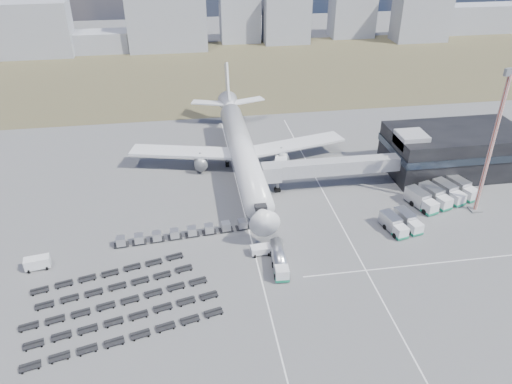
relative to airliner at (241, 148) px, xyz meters
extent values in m
plane|color=#565659|center=(0.00, -32.38, -5.29)|extent=(420.00, 420.00, 0.00)
cube|color=#4C432D|center=(0.00, 77.62, -5.29)|extent=(420.00, 90.00, 0.01)
cube|color=silver|center=(-2.00, -27.38, -5.29)|extent=(0.25, 110.00, 0.01)
cube|color=silver|center=(16.00, -27.38, -5.29)|extent=(0.25, 110.00, 0.01)
cube|color=silver|center=(25.00, -40.38, -5.29)|extent=(40.00, 0.25, 0.01)
cube|color=black|center=(48.00, -8.38, -0.29)|extent=(30.00, 16.00, 10.00)
cube|color=#262D38|center=(48.00, -8.38, 0.91)|extent=(30.40, 16.40, 1.60)
cube|color=#939399|center=(36.00, -10.38, 4.21)|extent=(6.00, 6.00, 3.00)
cube|color=#939399|center=(18.10, -11.88, -0.19)|extent=(29.80, 3.00, 3.00)
cube|color=#939399|center=(4.70, -12.38, -0.19)|extent=(4.00, 3.60, 3.40)
cylinder|color=slate|center=(6.20, -11.88, -2.74)|extent=(0.70, 0.70, 5.10)
cylinder|color=black|center=(6.20, -11.88, -4.84)|extent=(1.40, 0.90, 1.40)
cylinder|color=silver|center=(0.00, -2.38, 0.01)|extent=(5.60, 48.00, 5.60)
cone|color=silver|center=(0.00, -28.88, 0.01)|extent=(5.60, 5.00, 5.60)
cone|color=silver|center=(0.00, 25.62, 0.81)|extent=(5.60, 8.00, 5.60)
cube|color=black|center=(0.00, -26.88, 0.81)|extent=(2.20, 2.00, 0.80)
cube|color=silver|center=(-13.00, 2.62, -1.19)|extent=(25.59, 11.38, 0.50)
cube|color=silver|center=(13.00, 2.62, -1.19)|extent=(25.59, 11.38, 0.50)
cylinder|color=slate|center=(-9.50, 0.62, -2.89)|extent=(3.00, 5.00, 3.00)
cylinder|color=slate|center=(9.50, 0.62, -2.89)|extent=(3.00, 5.00, 3.00)
cube|color=silver|center=(-5.50, 27.62, 1.21)|extent=(9.49, 5.63, 0.35)
cube|color=silver|center=(5.50, 27.62, 1.21)|extent=(9.49, 5.63, 0.35)
cube|color=silver|center=(0.00, 28.62, 6.51)|extent=(0.50, 9.06, 11.45)
cylinder|color=slate|center=(0.00, -23.38, -4.04)|extent=(0.50, 0.50, 2.50)
cylinder|color=slate|center=(-3.20, 1.62, -4.04)|extent=(0.60, 0.60, 2.50)
cylinder|color=slate|center=(3.20, 1.62, -4.04)|extent=(0.60, 0.60, 2.50)
cylinder|color=black|center=(0.00, -23.38, -4.79)|extent=(0.50, 1.20, 1.20)
cube|color=#9A9CA8|center=(-76.60, 109.86, 5.16)|extent=(45.89, 12.00, 20.91)
cube|color=#9A9CA8|center=(-55.87, 113.22, -1.21)|extent=(47.17, 12.00, 8.17)
cube|color=#9A9CA8|center=(-15.94, 111.18, 6.38)|extent=(31.86, 12.00, 23.33)
cube|color=#9A9CA8|center=(15.47, 121.81, 4.27)|extent=(17.04, 12.00, 19.12)
cube|color=#9A9CA8|center=(35.13, 116.40, 4.65)|extent=(19.57, 12.00, 19.89)
cube|color=#9A9CA8|center=(67.00, 122.74, 4.69)|extent=(19.37, 12.00, 19.97)
cube|color=#9A9CA8|center=(94.47, 110.75, 6.34)|extent=(23.28, 12.00, 23.26)
cube|color=#9A9CA8|center=(129.10, 121.84, 0.98)|extent=(54.57, 12.00, 12.55)
cube|color=silver|center=(1.34, -40.44, -3.94)|extent=(2.38, 2.38, 2.14)
cube|color=#157955|center=(1.34, -40.44, -4.78)|extent=(2.47, 2.47, 0.47)
cylinder|color=silver|center=(1.63, -35.88, -3.52)|extent=(2.78, 7.12, 2.33)
cube|color=slate|center=(1.63, -35.88, -4.59)|extent=(2.68, 7.11, 0.33)
cylinder|color=black|center=(1.54, -37.28, -4.83)|extent=(2.48, 1.18, 1.02)
cube|color=silver|center=(-0.98, -32.96, -4.51)|extent=(3.67, 2.23, 1.57)
cube|color=silver|center=(-39.23, -31.07, -4.18)|extent=(4.37, 2.46, 2.22)
cube|color=silver|center=(9.26, -0.94, -3.48)|extent=(4.30, 7.25, 3.17)
cube|color=#157955|center=(9.26, -0.94, -4.78)|extent=(4.44, 7.39, 0.51)
cube|color=silver|center=(25.57, -32.11, -4.02)|extent=(2.66, 2.58, 2.15)
cube|color=#157955|center=(25.57, -32.11, -4.85)|extent=(2.77, 2.70, 0.44)
cube|color=silver|center=(24.84, -28.77, -3.63)|extent=(3.26, 4.89, 2.54)
cube|color=silver|center=(28.82, -31.39, -4.02)|extent=(2.66, 2.58, 2.15)
cube|color=#157955|center=(28.82, -31.39, -4.85)|extent=(2.77, 2.70, 0.44)
cube|color=silver|center=(28.08, -28.05, -3.63)|extent=(3.26, 4.89, 2.54)
cube|color=silver|center=(34.76, -25.14, -3.87)|extent=(3.13, 3.06, 2.41)
cube|color=#157955|center=(34.76, -25.14, -4.80)|extent=(3.26, 3.19, 0.49)
cube|color=silver|center=(33.61, -21.48, -3.43)|extent=(4.02, 5.59, 2.85)
cube|color=silver|center=(38.31, -24.02, -3.87)|extent=(3.13, 3.06, 2.41)
cube|color=#157955|center=(38.31, -24.02, -4.80)|extent=(3.26, 3.19, 0.49)
cube|color=silver|center=(37.16, -20.36, -3.43)|extent=(4.02, 5.59, 2.85)
cube|color=silver|center=(41.86, -22.90, -3.87)|extent=(3.13, 3.06, 2.41)
cube|color=#157955|center=(41.86, -22.90, -4.80)|extent=(3.26, 3.19, 0.49)
cube|color=silver|center=(40.71, -19.24, -3.43)|extent=(4.02, 5.59, 2.85)
cube|color=silver|center=(45.41, -21.78, -3.87)|extent=(3.13, 3.06, 2.41)
cube|color=#157955|center=(45.41, -21.78, -4.80)|extent=(3.26, 3.19, 0.49)
cube|color=silver|center=(44.26, -18.12, -3.43)|extent=(4.02, 5.59, 2.85)
cube|color=black|center=(-25.68, -26.77, -4.99)|extent=(2.77, 1.86, 0.18)
cube|color=silver|center=(-25.68, -26.77, -4.13)|extent=(1.76, 1.76, 1.52)
cube|color=black|center=(-22.45, -26.47, -4.99)|extent=(2.77, 1.86, 0.18)
cube|color=silver|center=(-22.45, -26.47, -4.13)|extent=(1.76, 1.76, 1.52)
cube|color=black|center=(-19.23, -26.16, -4.99)|extent=(2.77, 1.86, 0.18)
cube|color=silver|center=(-19.23, -26.16, -4.13)|extent=(1.76, 1.76, 1.52)
cube|color=black|center=(-16.01, -25.86, -4.99)|extent=(2.77, 1.86, 0.18)
cube|color=silver|center=(-16.01, -25.86, -4.13)|extent=(1.76, 1.76, 1.52)
cube|color=black|center=(-12.78, -25.56, -4.99)|extent=(2.77, 1.86, 0.18)
cube|color=silver|center=(-12.78, -25.56, -4.13)|extent=(1.76, 1.76, 1.52)
cube|color=black|center=(-9.56, -25.25, -4.99)|extent=(2.77, 1.86, 0.18)
cube|color=silver|center=(-9.56, -25.25, -4.13)|extent=(1.76, 1.76, 1.52)
cube|color=black|center=(-6.33, -24.95, -4.99)|extent=(2.77, 1.86, 0.18)
cube|color=silver|center=(-6.33, -24.95, -4.13)|extent=(1.76, 1.76, 1.52)
cube|color=black|center=(-3.11, -24.64, -4.99)|extent=(2.77, 1.86, 0.18)
cube|color=silver|center=(-3.11, -24.64, -4.13)|extent=(1.76, 1.76, 1.52)
cube|color=black|center=(-23.16, -49.69, -4.96)|extent=(29.22, 8.58, 0.67)
cube|color=black|center=(-24.11, -45.90, -4.96)|extent=(29.22, 8.58, 0.67)
cube|color=black|center=(-25.06, -42.11, -4.96)|extent=(29.22, 8.58, 0.67)
cube|color=black|center=(-26.01, -38.32, -4.96)|extent=(25.61, 7.68, 0.67)
cube|color=black|center=(-26.96, -34.53, -4.96)|extent=(25.61, 7.68, 0.67)
cylinder|color=#AC301B|center=(44.47, -25.51, 8.86)|extent=(0.79, 0.79, 28.30)
cube|color=slate|center=(44.47, -25.51, 23.35)|extent=(2.80, 1.22, 1.36)
cube|color=#565659|center=(44.47, -25.51, -5.12)|extent=(2.26, 2.26, 0.34)
camera|label=1|loc=(-12.92, -103.11, 49.21)|focal=35.00mm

